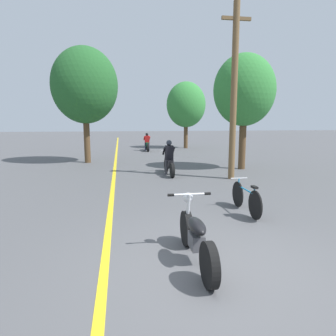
{
  "coord_description": "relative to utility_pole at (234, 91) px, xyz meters",
  "views": [
    {
      "loc": [
        -1.41,
        -4.22,
        2.24
      ],
      "look_at": [
        -0.08,
        4.13,
        0.9
      ],
      "focal_mm": 32.0,
      "sensor_mm": 36.0,
      "label": 1
    }
  ],
  "objects": [
    {
      "name": "ground_plane",
      "position": [
        -2.83,
        -6.71,
        -3.33
      ],
      "size": [
        120.0,
        120.0,
        0.0
      ],
      "primitive_type": "plane",
      "color": "#515154"
    },
    {
      "name": "roadside_tree_right_near",
      "position": [
        1.35,
        2.22,
        0.25
      ],
      "size": [
        2.8,
        2.52,
        5.22
      ],
      "color": "#513A23",
      "rests_on": "ground"
    },
    {
      "name": "motorcycle_rider_far",
      "position": [
        -2.27,
        11.36,
        -2.82
      ],
      "size": [
        0.5,
        2.04,
        1.34
      ],
      "color": "black",
      "rests_on": "ground"
    },
    {
      "name": "motorcycle_foreground",
      "position": [
        -3.09,
        -6.55,
        -2.91
      ],
      "size": [
        0.75,
        2.04,
        1.02
      ],
      "color": "black",
      "rests_on": "ground"
    },
    {
      "name": "bicycle_parked",
      "position": [
        -1.23,
        -4.21,
        -2.96
      ],
      "size": [
        0.44,
        1.71,
        0.78
      ],
      "color": "black",
      "rests_on": "ground"
    },
    {
      "name": "lane_stripe_center",
      "position": [
        -4.53,
        5.41,
        -3.32
      ],
      "size": [
        0.14,
        48.0,
        0.01
      ],
      "primitive_type": "cube",
      "color": "yellow",
      "rests_on": "ground"
    },
    {
      "name": "roadside_tree_right_far",
      "position": [
        1.08,
        13.13,
        0.17
      ],
      "size": [
        3.15,
        2.84,
        5.33
      ],
      "color": "#513A23",
      "rests_on": "ground"
    },
    {
      "name": "roadside_tree_left",
      "position": [
        -5.99,
        5.57,
        0.71
      ],
      "size": [
        3.42,
        3.08,
        6.02
      ],
      "color": "#513A23",
      "rests_on": "ground"
    },
    {
      "name": "motorcycle_rider_lead",
      "position": [
        -2.23,
        1.35,
        -2.78
      ],
      "size": [
        0.5,
        2.14,
        1.44
      ],
      "color": "black",
      "rests_on": "ground"
    },
    {
      "name": "utility_pole",
      "position": [
        0.0,
        0.0,
        0.0
      ],
      "size": [
        1.1,
        0.24,
        6.47
      ],
      "color": "brown",
      "rests_on": "ground"
    }
  ]
}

